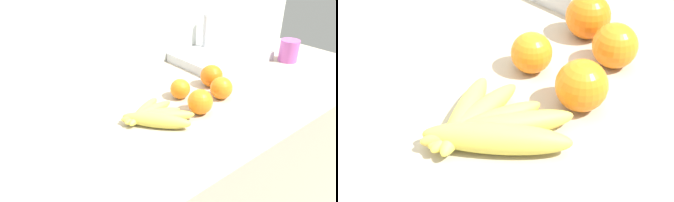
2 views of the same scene
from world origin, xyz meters
TOP-DOWN VIEW (x-y plane):
  - counter at (0.00, 0.00)m, footprint 1.67×0.66m
  - wall_back at (0.00, 0.36)m, footprint 2.07×0.06m
  - banana_bunch at (-0.17, -0.03)m, footprint 0.21×0.22m
  - orange_right at (0.14, 0.03)m, footprint 0.08×0.08m
  - orange_center at (-0.01, 0.03)m, footprint 0.07×0.07m
  - orange_back_right at (0.10, -0.05)m, footprint 0.08×0.08m
  - orange_far_right at (-0.03, -0.08)m, footprint 0.08×0.08m
  - sink_basin at (0.36, 0.19)m, footprint 0.37×0.28m
  - mug at (0.58, 0.00)m, footprint 0.08×0.08m

SIDE VIEW (x-z plane):
  - counter at x=0.00m, z-range 0.00..0.85m
  - wall_back at x=0.00m, z-range 0.00..1.30m
  - banana_bunch at x=-0.17m, z-range 0.85..0.89m
  - sink_basin at x=0.36m, z-range 0.78..0.96m
  - orange_center at x=-0.01m, z-range 0.85..0.92m
  - orange_back_right at x=0.10m, z-range 0.85..0.93m
  - orange_far_right at x=-0.03m, z-range 0.85..0.93m
  - orange_right at x=0.14m, z-range 0.85..0.93m
  - mug at x=0.58m, z-range 0.85..0.94m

